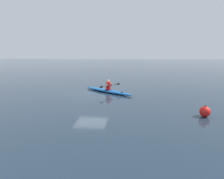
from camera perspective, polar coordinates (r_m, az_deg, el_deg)
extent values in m
plane|color=#1E2D3D|center=(15.62, -6.26, -0.97)|extent=(160.00, 160.00, 0.00)
ellipsoid|color=#1959A5|center=(15.67, -1.32, -0.41)|extent=(4.42, 3.50, 0.24)
torus|color=black|center=(15.60, -1.10, -0.08)|extent=(0.76, 0.76, 0.04)
cylinder|color=black|center=(14.65, 2.93, -0.77)|extent=(0.18, 0.18, 0.02)
cylinder|color=red|center=(15.53, -1.07, 1.03)|extent=(0.39, 0.39, 0.58)
sphere|color=tan|center=(15.47, -1.08, 2.49)|extent=(0.21, 0.21, 0.21)
cylinder|color=black|center=(15.38, -0.54, 1.21)|extent=(1.19, 1.58, 0.03)
ellipsoid|color=black|center=(16.09, 1.85, 1.63)|extent=(0.27, 0.34, 0.17)
ellipsoid|color=black|center=(14.70, -3.15, 0.75)|extent=(0.27, 0.34, 0.17)
cylinder|color=tan|center=(15.67, -0.11, 1.44)|extent=(0.15, 0.32, 0.34)
cylinder|color=tan|center=(15.26, -1.63, 1.18)|extent=(0.30, 0.21, 0.34)
sphere|color=red|center=(10.81, 25.57, -5.84)|extent=(0.54, 0.54, 0.54)
torus|color=#333338|center=(10.73, 25.70, -4.31)|extent=(0.12, 0.12, 0.02)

